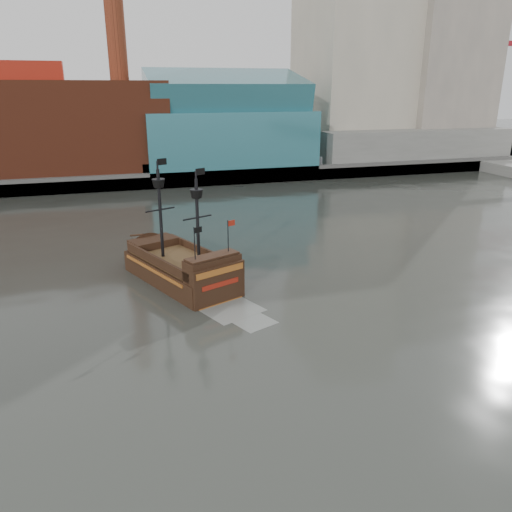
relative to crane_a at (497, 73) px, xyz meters
name	(u,v)px	position (x,y,z in m)	size (l,w,h in m)	color
ground	(357,396)	(-78.63, -82.00, -19.11)	(400.00, 400.00, 0.00)	#2D2F2A
promenade_far	(160,158)	(-78.63, 10.00, -18.11)	(220.00, 60.00, 2.00)	slate
seawall	(180,180)	(-78.63, -19.50, -17.81)	(220.00, 1.00, 2.60)	#4C4C49
skyline	(184,41)	(-73.43, 2.56, 5.44)	(149.00, 45.00, 62.00)	brown
crane_a	(497,73)	(0.00, 0.00, 0.00)	(22.50, 4.00, 32.25)	slate
crane_b	(498,89)	(9.60, 10.00, -3.54)	(19.10, 4.00, 26.25)	slate
pirate_ship	(182,271)	(-85.18, -62.56, -18.09)	(9.83, 15.60, 11.25)	black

